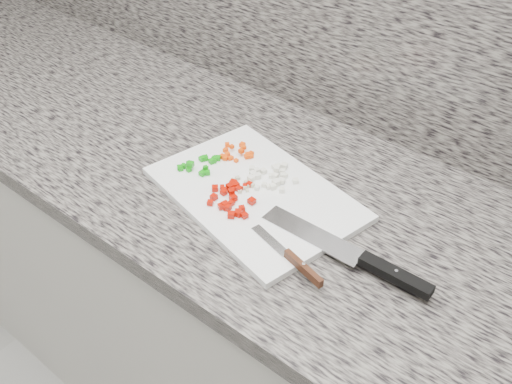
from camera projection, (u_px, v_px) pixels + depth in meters
cabinet at (282, 339)px, 1.43m from camera, size 3.92×0.62×0.86m
countertop at (289, 201)px, 1.15m from camera, size 3.96×0.64×0.04m
backsplash at (385, 1)px, 1.13m from camera, size 3.92×0.02×0.60m
cutting_board at (255, 194)px, 1.12m from camera, size 0.45×0.35×0.01m
carrot_pile at (237, 152)px, 1.21m from camera, size 0.08×0.07×0.02m
onion_pile at (270, 176)px, 1.15m from camera, size 0.11×0.10×0.02m
green_pepper_pile at (200, 164)px, 1.18m from camera, size 0.07×0.09×0.02m
red_pepper_pile at (231, 199)px, 1.09m from camera, size 0.11×0.11×0.02m
garlic_pile at (242, 184)px, 1.13m from camera, size 0.05×0.05×0.01m
chef_knife at (365, 260)px, 0.96m from camera, size 0.33×0.05×0.02m
paring_knife at (295, 261)px, 0.96m from camera, size 0.18×0.06×0.02m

